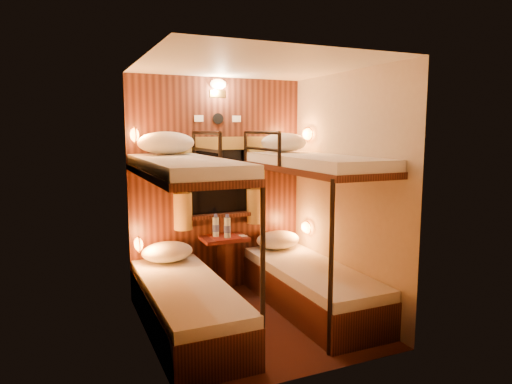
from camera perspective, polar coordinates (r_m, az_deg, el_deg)
name	(u,v)px	position (r m, az deg, el deg)	size (l,w,h in m)	color
floor	(255,322)	(4.55, -0.13, -15.92)	(2.10, 2.10, 0.00)	black
ceiling	(255,65)	(4.20, -0.14, 15.60)	(2.10, 2.10, 0.00)	silver
wall_back	(218,186)	(5.18, -4.80, 0.80)	(2.40, 2.40, 0.00)	#C6B293
wall_front	(314,219)	(3.29, 7.24, -3.31)	(2.40, 2.40, 0.00)	#C6B293
wall_left	(146,206)	(3.92, -13.64, -1.66)	(2.40, 2.40, 0.00)	#C6B293
wall_right	(345,192)	(4.70, 11.11, -0.05)	(2.40, 2.40, 0.00)	#C6B293
back_panel	(218,186)	(5.17, -4.75, 0.78)	(2.00, 0.03, 2.40)	black
bunk_left	(186,272)	(4.21, -8.74, -9.86)	(0.72, 1.90, 1.82)	black
bunk_right	(311,256)	(4.70, 6.85, -7.96)	(0.72, 1.90, 1.82)	black
window	(219,188)	(5.14, -4.63, 0.53)	(1.00, 0.12, 0.79)	black
curtains	(220,181)	(5.10, -4.52, 1.41)	(1.10, 0.22, 1.00)	olive
back_fixtures	(218,91)	(5.11, -4.75, 12.45)	(0.54, 0.09, 0.48)	black
reading_lamps	(229,186)	(4.85, -3.46, 0.80)	(2.00, 0.20, 1.25)	orange
table	(224,257)	(5.15, -3.97, -8.15)	(0.50, 0.34, 0.66)	#571414
bottle_left	(216,227)	(5.08, -5.05, -4.37)	(0.07, 0.07, 0.26)	#99BFE5
bottle_right	(227,228)	(5.01, -3.61, -4.48)	(0.08, 0.08, 0.27)	#99BFE5
sachet_a	(244,236)	(5.10, -1.50, -5.54)	(0.07, 0.06, 0.01)	silver
sachet_b	(242,235)	(5.14, -1.80, -5.43)	(0.06, 0.05, 0.00)	silver
pillow_lower_left	(167,252)	(4.90, -11.03, -7.35)	(0.53, 0.38, 0.21)	silver
pillow_lower_right	(278,240)	(5.33, 2.76, -5.98)	(0.52, 0.37, 0.21)	silver
pillow_upper_left	(166,143)	(4.65, -11.18, 6.05)	(0.57, 0.41, 0.22)	silver
pillow_upper_right	(284,142)	(5.06, 3.52, 6.22)	(0.53, 0.38, 0.21)	silver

